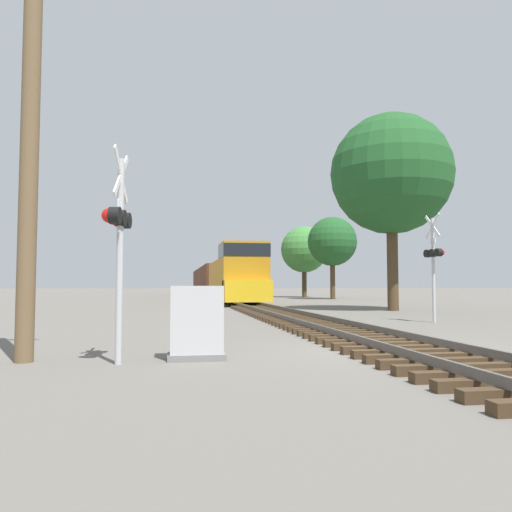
# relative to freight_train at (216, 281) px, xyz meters

# --- Properties ---
(ground_plane) EXTENTS (400.00, 400.00, 0.00)m
(ground_plane) POSITION_rel_freight_train_xyz_m (0.00, -46.01, -1.87)
(ground_plane) COLOR #666059
(rail_track_bed) EXTENTS (2.60, 160.00, 0.31)m
(rail_track_bed) POSITION_rel_freight_train_xyz_m (0.00, -46.01, -1.74)
(rail_track_bed) COLOR #42301E
(rail_track_bed) RESTS_ON ground
(freight_train) EXTENTS (3.11, 51.90, 4.25)m
(freight_train) POSITION_rel_freight_train_xyz_m (0.00, 0.00, 0.00)
(freight_train) COLOR #B77A14
(freight_train) RESTS_ON ground
(crossing_signal_near) EXTENTS (0.45, 1.01, 3.84)m
(crossing_signal_near) POSITION_rel_freight_train_xyz_m (-5.64, -46.85, 0.53)
(crossing_signal_near) COLOR #B7B7BC
(crossing_signal_near) RESTS_ON ground
(crossing_signal_far) EXTENTS (0.40, 1.01, 4.08)m
(crossing_signal_far) POSITION_rel_freight_train_xyz_m (5.00, -38.66, 0.57)
(crossing_signal_far) COLOR #B7B7BC
(crossing_signal_far) RESTS_ON ground
(relay_cabinet) EXTENTS (1.08, 0.59, 1.38)m
(relay_cabinet) POSITION_rel_freight_train_xyz_m (-4.22, -46.53, -1.19)
(relay_cabinet) COLOR slate
(relay_cabinet) RESTS_ON ground
(utility_pole) EXTENTS (1.80, 0.33, 8.06)m
(utility_pole) POSITION_rel_freight_train_xyz_m (-7.33, -46.33, 2.25)
(utility_pole) COLOR brown
(utility_pole) RESTS_ON ground
(tree_far_right) EXTENTS (6.63, 6.63, 10.82)m
(tree_far_right) POSITION_rel_freight_train_xyz_m (7.11, -30.50, 5.60)
(tree_far_right) COLOR #473521
(tree_far_right) RESTS_ON ground
(tree_mid_background) EXTENTS (4.83, 4.83, 8.09)m
(tree_mid_background) POSITION_rel_freight_train_xyz_m (10.73, -9.05, 3.77)
(tree_mid_background) COLOR #473521
(tree_mid_background) RESTS_ON ground
(tree_deep_background) EXTENTS (5.22, 5.22, 7.99)m
(tree_deep_background) POSITION_rel_freight_train_xyz_m (9.80, -1.80, 3.48)
(tree_deep_background) COLOR #473521
(tree_deep_background) RESTS_ON ground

